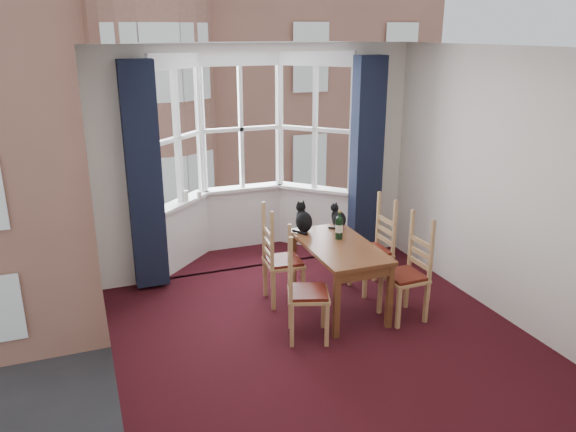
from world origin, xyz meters
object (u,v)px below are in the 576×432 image
dining_table (339,253)px  chair_right_far (378,251)px  chair_left_far (276,263)px  cat_right (338,218)px  cat_left (304,220)px  chair_right_near (412,276)px  wine_bottle (339,226)px  candle_tall (186,196)px  candle_short (199,195)px  chair_left_near (299,294)px

dining_table → chair_right_far: (0.64, 0.26, -0.17)m
chair_left_far → chair_right_far: size_ratio=1.00×
dining_table → cat_right: (0.23, 0.51, 0.21)m
cat_left → dining_table: bearing=-70.0°
cat_left → cat_right: (0.43, -0.03, -0.02)m
chair_right_near → cat_right: size_ratio=3.07×
cat_left → wine_bottle: bearing=-54.2°
dining_table → chair_left_far: chair_left_far is taller
cat_left → candle_tall: cat_left is taller
wine_bottle → candle_short: 2.04m
chair_left_far → cat_right: size_ratio=3.07×
chair_left_near → chair_left_far: bearing=86.6°
chair_left_near → chair_right_near: size_ratio=1.00×
chair_left_far → wine_bottle: (0.68, -0.19, 0.41)m
chair_right_far → wine_bottle: 0.71m
wine_bottle → dining_table: bearing=-114.8°
chair_left_far → candle_short: candle_short is taller
chair_left_near → wine_bottle: 1.04m
cat_right → candle_tall: size_ratio=2.22×
cat_left → chair_right_near: bearing=-50.9°
dining_table → cat_left: bearing=110.0°
candle_tall → cat_left: bearing=-48.6°
chair_left_near → chair_right_near: bearing=-0.8°
cat_left → candle_tall: size_ratio=2.63×
cat_left → cat_right: 0.43m
chair_right_near → candle_tall: bearing=130.4°
chair_left_near → candle_tall: size_ratio=6.80×
chair_left_near → wine_bottle: size_ratio=2.83×
chair_left_near → candle_short: (-0.48, 2.28, 0.45)m
candle_tall → candle_short: size_ratio=1.35×
chair_left_near → chair_left_far: same height
dining_table → cat_left: size_ratio=3.68×
chair_left_far → chair_right_near: 1.48m
cat_right → wine_bottle: size_ratio=0.92×
dining_table → chair_left_near: bearing=-144.7°
dining_table → candle_tall: (-1.30, 1.79, 0.30)m
chair_left_near → candle_tall: candle_tall is taller
chair_right_near → candle_tall: candle_tall is taller
chair_right_far → cat_right: (-0.41, 0.24, 0.38)m
chair_right_near → cat_left: (-0.82, 1.01, 0.41)m
cat_right → wine_bottle: 0.38m
chair_right_near → cat_right: 1.13m
chair_left_far → chair_right_near: bearing=-34.1°
dining_table → wine_bottle: size_ratio=4.03×
chair_left_near → cat_left: (0.45, 1.00, 0.41)m
chair_left_near → cat_right: 1.36m
candle_tall → chair_left_far: bearing=-64.0°
wine_bottle → candle_tall: wine_bottle is taller
chair_left_near → wine_bottle: (0.72, 0.62, 0.41)m
chair_left_near → cat_left: 1.17m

